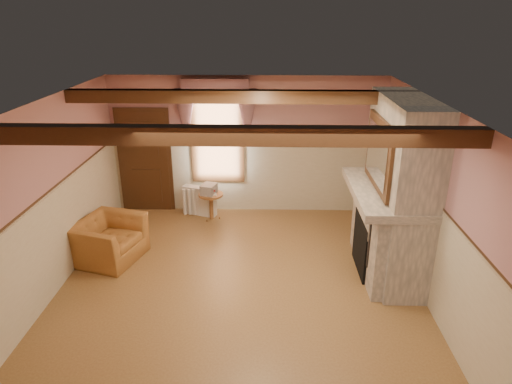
{
  "coord_description": "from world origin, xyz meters",
  "views": [
    {
      "loc": [
        0.42,
        -5.94,
        3.93
      ],
      "look_at": [
        0.24,
        0.8,
        1.26
      ],
      "focal_mm": 32.0,
      "sensor_mm": 36.0,
      "label": 1
    }
  ],
  "objects_px": {
    "mantel_clock": "(377,167)",
    "oil_lamp": "(381,171)",
    "armchair": "(109,240)",
    "radiator": "(200,201)",
    "side_table": "(211,206)",
    "bowl": "(389,188)"
  },
  "relations": [
    {
      "from": "armchair",
      "to": "side_table",
      "type": "height_order",
      "value": "armchair"
    },
    {
      "from": "radiator",
      "to": "side_table",
      "type": "bearing_deg",
      "value": -20.09
    },
    {
      "from": "side_table",
      "to": "radiator",
      "type": "height_order",
      "value": "radiator"
    },
    {
      "from": "radiator",
      "to": "mantel_clock",
      "type": "xyz_separation_m",
      "value": [
        3.23,
        -1.39,
        1.22
      ]
    },
    {
      "from": "radiator",
      "to": "oil_lamp",
      "type": "xyz_separation_m",
      "value": [
        3.23,
        -1.67,
        1.26
      ]
    },
    {
      "from": "side_table",
      "to": "radiator",
      "type": "xyz_separation_m",
      "value": [
        -0.27,
        0.22,
        0.02
      ]
    },
    {
      "from": "side_table",
      "to": "mantel_clock",
      "type": "distance_m",
      "value": 3.41
    },
    {
      "from": "armchair",
      "to": "radiator",
      "type": "height_order",
      "value": "armchair"
    },
    {
      "from": "side_table",
      "to": "oil_lamp",
      "type": "distance_m",
      "value": 3.53
    },
    {
      "from": "armchair",
      "to": "oil_lamp",
      "type": "height_order",
      "value": "oil_lamp"
    },
    {
      "from": "armchair",
      "to": "radiator",
      "type": "bearing_deg",
      "value": -17.47
    },
    {
      "from": "armchair",
      "to": "radiator",
      "type": "distance_m",
      "value": 2.26
    },
    {
      "from": "oil_lamp",
      "to": "radiator",
      "type": "bearing_deg",
      "value": 152.57
    },
    {
      "from": "side_table",
      "to": "mantel_clock",
      "type": "bearing_deg",
      "value": -21.51
    },
    {
      "from": "radiator",
      "to": "bowl",
      "type": "bearing_deg",
      "value": -14.64
    },
    {
      "from": "bowl",
      "to": "mantel_clock",
      "type": "bearing_deg",
      "value": 90.0
    },
    {
      "from": "side_table",
      "to": "oil_lamp",
      "type": "bearing_deg",
      "value": -26.13
    },
    {
      "from": "bowl",
      "to": "oil_lamp",
      "type": "xyz_separation_m",
      "value": [
        0.0,
        0.52,
        0.1
      ]
    },
    {
      "from": "side_table",
      "to": "radiator",
      "type": "distance_m",
      "value": 0.35
    },
    {
      "from": "mantel_clock",
      "to": "oil_lamp",
      "type": "relative_size",
      "value": 0.86
    },
    {
      "from": "armchair",
      "to": "oil_lamp",
      "type": "bearing_deg",
      "value": -70.8
    },
    {
      "from": "radiator",
      "to": "mantel_clock",
      "type": "height_order",
      "value": "mantel_clock"
    }
  ]
}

